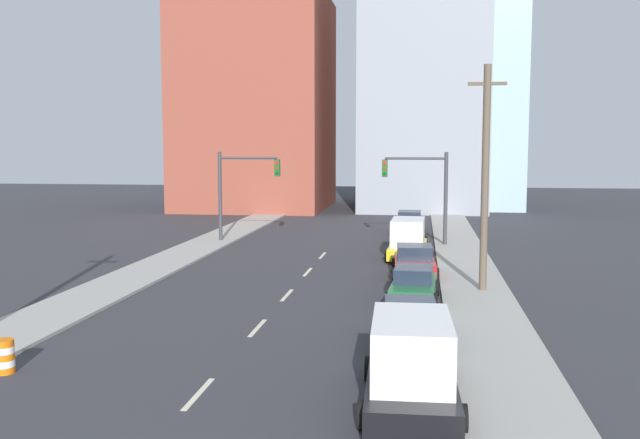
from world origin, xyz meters
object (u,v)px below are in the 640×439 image
Objects in this scene: sedan_green at (414,286)px; box_truck_yellow at (408,240)px; box_truck_black at (411,365)px; traffic_barrel at (4,356)px; sedan_orange at (409,222)px; utility_pole_right_mid at (485,177)px; sedan_red at (414,263)px; traffic_signal_left at (238,184)px; sedan_teal at (410,323)px; traffic_signal_right at (427,185)px; sedan_brown at (410,232)px.

box_truck_yellow is at bearing 95.25° from sedan_green.
box_truck_black is at bearing -87.05° from box_truck_yellow.
traffic_barrel is 0.18× the size of box_truck_black.
sedan_green is 23.61m from sedan_orange.
utility_pole_right_mid is at bearing -67.91° from box_truck_yellow.
utility_pole_right_mid reaches higher than box_truck_yellow.
sedan_red reaches higher than sedan_orange.
traffic_signal_left is 1.34× the size of sedan_teal.
box_truck_black is 1.24× the size of sedan_red.
traffic_signal_right reaches higher than sedan_teal.
traffic_barrel is at bearing -114.22° from box_truck_yellow.
traffic_signal_left is 0.61× the size of utility_pole_right_mid.
traffic_signal_left reaches higher than traffic_barrel.
sedan_red is (11.54, -10.89, -3.12)m from traffic_signal_left.
box_truck_yellow is 1.14× the size of sedan_brown.
box_truck_black is 29.55m from sedan_brown.
utility_pole_right_mid is 2.20× the size of sedan_teal.
sedan_green reaches higher than sedan_teal.
sedan_orange is (-0.53, 18.15, -0.01)m from sedan_red.
utility_pole_right_mid reaches higher than sedan_red.
sedan_teal is (11.12, 4.69, 0.17)m from traffic_barrel.
traffic_signal_right is 6.21× the size of traffic_barrel.
sedan_teal is at bearing -109.69° from utility_pole_right_mid.
box_truck_black reaches higher than sedan_teal.
sedan_orange is at bearing 89.06° from sedan_red.
sedan_red is 0.92× the size of sedan_brown.
traffic_signal_right is at bearing 84.13° from sedan_red.
sedan_red is at bearing -90.73° from sedan_brown.
traffic_signal_left is at bearing 157.10° from box_truck_yellow.
traffic_signal_right reaches higher than sedan_brown.
traffic_signal_left is 27.37m from traffic_barrel.
traffic_signal_right reaches higher than sedan_red.
sedan_green is 5.46m from sedan_red.
sedan_orange is (-0.61, 35.43, -0.35)m from box_truck_black.
traffic_signal_left is 1.00× the size of traffic_signal_right.
traffic_barrel is 0.21× the size of sedan_green.
box_truck_yellow is (-0.50, 23.08, -0.00)m from box_truck_black.
sedan_orange is (-0.10, 12.35, -0.35)m from box_truck_yellow.
traffic_signal_right is at bearing 90.88° from sedan_green.
box_truck_black is at bearing -101.55° from utility_pole_right_mid.
traffic_barrel is 0.20× the size of sedan_brown.
box_truck_black is at bearing -91.10° from traffic_signal_right.
sedan_green is 1.02× the size of sedan_red.
sedan_green reaches higher than traffic_barrel.
box_truck_black is 1.21× the size of sedan_green.
sedan_red is (-0.02, 5.46, 0.05)m from sedan_green.
sedan_teal is at bearing -91.75° from sedan_brown.
sedan_teal is (-0.11, 5.70, -0.40)m from box_truck_black.
traffic_barrel is 0.22× the size of sedan_red.
traffic_signal_left reaches higher than sedan_brown.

